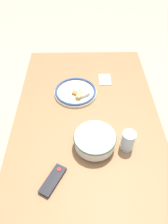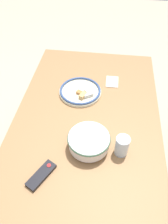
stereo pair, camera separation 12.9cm
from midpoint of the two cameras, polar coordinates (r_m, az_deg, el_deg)
The scene contains 7 objects.
ground_plane at distance 1.90m, azimuth -1.46°, elevation -16.97°, with size 8.00×8.00×0.00m, color #B7A88E.
dining_table at distance 1.35m, azimuth -1.96°, elevation -5.10°, with size 1.54×0.88×0.71m.
noodle_bowl at distance 1.15m, azimuth -0.39°, elevation -7.57°, with size 0.22×0.22×0.09m.
food_plate at distance 1.46m, azimuth -4.69°, elevation 5.12°, with size 0.28×0.28×0.04m.
tv_remote at distance 1.11m, azimuth -11.61°, elevation -17.26°, with size 0.17×0.13×0.02m.
drinking_glass at distance 1.15m, azimuth 8.25°, elevation -7.64°, with size 0.07×0.07×0.12m.
folded_napkin at distance 1.58m, azimuth 3.11°, elevation 8.37°, with size 0.12×0.09×0.01m.
Camera 1 is at (-0.83, 0.03, 1.71)m, focal length 35.00 mm.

